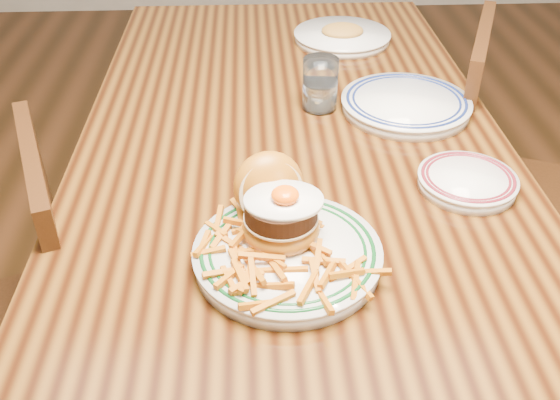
{
  "coord_description": "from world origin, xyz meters",
  "views": [
    {
      "loc": [
        -0.08,
        -1.09,
        1.37
      ],
      "look_at": [
        -0.04,
        -0.34,
        0.83
      ],
      "focal_mm": 40.0,
      "sensor_mm": 36.0,
      "label": 1
    }
  ],
  "objects_px": {
    "table": "(292,171)",
    "side_plate": "(467,180)",
    "main_plate": "(284,237)",
    "chair_left": "(16,325)",
    "chair_right": "(501,183)"
  },
  "relations": [
    {
      "from": "table",
      "to": "chair_left",
      "type": "distance_m",
      "value": 0.64
    },
    {
      "from": "chair_right",
      "to": "table",
      "type": "bearing_deg",
      "value": 43.55
    },
    {
      "from": "chair_right",
      "to": "main_plate",
      "type": "relative_size",
      "value": 2.89
    },
    {
      "from": "chair_right",
      "to": "main_plate",
      "type": "xyz_separation_m",
      "value": [
        -0.6,
        -0.59,
        0.33
      ]
    },
    {
      "from": "table",
      "to": "chair_right",
      "type": "distance_m",
      "value": 0.64
    },
    {
      "from": "chair_left",
      "to": "table",
      "type": "bearing_deg",
      "value": -0.91
    },
    {
      "from": "main_plate",
      "to": "side_plate",
      "type": "relative_size",
      "value": 1.73
    },
    {
      "from": "chair_right",
      "to": "side_plate",
      "type": "xyz_separation_m",
      "value": [
        -0.27,
        -0.43,
        0.3
      ]
    },
    {
      "from": "chair_left",
      "to": "main_plate",
      "type": "distance_m",
      "value": 0.65
    },
    {
      "from": "table",
      "to": "side_plate",
      "type": "height_order",
      "value": "side_plate"
    },
    {
      "from": "table",
      "to": "main_plate",
      "type": "bearing_deg",
      "value": -95.81
    },
    {
      "from": "main_plate",
      "to": "chair_left",
      "type": "bearing_deg",
      "value": 148.43
    },
    {
      "from": "chair_left",
      "to": "chair_right",
      "type": "bearing_deg",
      "value": 0.19
    },
    {
      "from": "chair_right",
      "to": "main_plate",
      "type": "bearing_deg",
      "value": 66.59
    },
    {
      "from": "main_plate",
      "to": "side_plate",
      "type": "distance_m",
      "value": 0.37
    }
  ]
}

